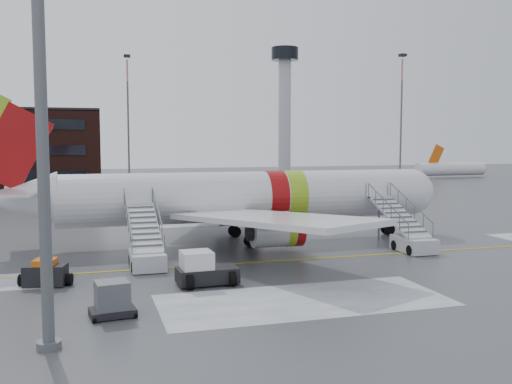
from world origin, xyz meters
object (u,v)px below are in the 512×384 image
object	(u,v)px
uld_container	(112,300)
airliner	(237,198)
baggage_tractor	(46,274)
airstair_aft	(146,249)
pushback_tug	(203,270)
airstair_fwd	(408,235)

from	to	relation	value
uld_container	airliner	bearing A→B (deg)	58.90
uld_container	baggage_tractor	world-z (taller)	uld_container
airstair_aft	pushback_tug	bearing A→B (deg)	-65.76
airliner	airstair_aft	size ratio (longest dim) A/B	4.55
airstair_aft	pushback_tug	size ratio (longest dim) A/B	2.34
uld_container	baggage_tractor	distance (m)	7.33
airstair_aft	uld_container	bearing A→B (deg)	-103.82
airstair_fwd	uld_container	bearing A→B (deg)	-154.46
airstair_aft	pushback_tug	distance (m)	6.08
airstair_fwd	baggage_tractor	xyz separation A→B (m)	(-23.96, -3.33, -0.45)
airliner	uld_container	distance (m)	19.42
airstair_fwd	pushback_tug	world-z (taller)	airstair_fwd
airliner	airstair_fwd	bearing A→B (deg)	-31.06
airliner	airstair_aft	xyz separation A→B (m)	(-7.49, -6.54, -2.35)
airstair_fwd	pushback_tug	distance (m)	16.79
pushback_tug	baggage_tractor	size ratio (longest dim) A/B	1.14
airliner	airstair_aft	bearing A→B (deg)	-138.89
airstair_fwd	uld_container	distance (m)	23.04
airliner	airstair_fwd	xyz separation A→B (m)	(10.85, -6.54, -2.35)
airliner	pushback_tug	size ratio (longest dim) A/B	10.65
airstair_aft	airliner	bearing A→B (deg)	41.11
airstair_fwd	pushback_tug	xyz separation A→B (m)	(-15.85, -5.54, -0.25)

